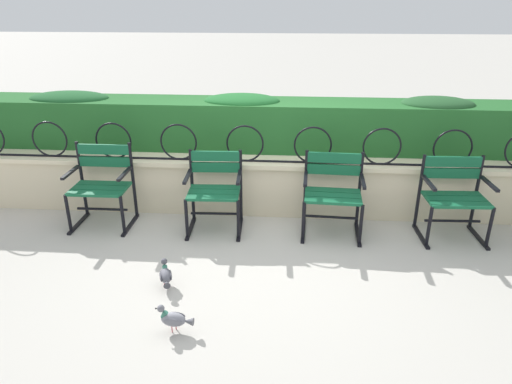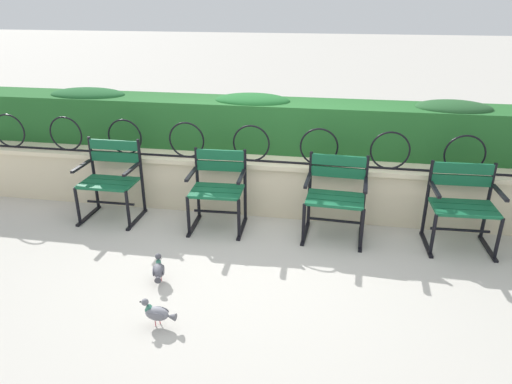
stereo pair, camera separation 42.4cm
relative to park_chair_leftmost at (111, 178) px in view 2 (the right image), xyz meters
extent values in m
plane|color=#BCB7AD|center=(1.71, -0.44, -0.47)|extent=(60.00, 60.00, 0.00)
cube|color=beige|center=(1.71, 0.45, -0.18)|extent=(7.88, 0.35, 0.58)
cube|color=beige|center=(1.71, 0.45, 0.14)|extent=(7.88, 0.41, 0.05)
cylinder|color=black|center=(1.71, 0.37, 0.17)|extent=(7.33, 0.02, 0.02)
torus|color=black|center=(-1.46, 0.37, 0.37)|extent=(0.42, 0.02, 0.42)
torus|color=black|center=(-0.71, 0.37, 0.37)|extent=(0.42, 0.02, 0.42)
torus|color=black|center=(0.04, 0.37, 0.37)|extent=(0.42, 0.02, 0.42)
torus|color=black|center=(0.79, 0.37, 0.37)|extent=(0.42, 0.02, 0.42)
torus|color=black|center=(1.53, 0.37, 0.37)|extent=(0.42, 0.02, 0.42)
torus|color=black|center=(2.28, 0.37, 0.37)|extent=(0.42, 0.02, 0.42)
torus|color=black|center=(3.03, 0.37, 0.37)|extent=(0.42, 0.02, 0.42)
torus|color=black|center=(3.78, 0.37, 0.37)|extent=(0.42, 0.02, 0.42)
cube|color=#236028|center=(1.71, 0.94, 0.45)|extent=(7.72, 0.63, 0.57)
ellipsoid|color=#1E5929|center=(-0.68, 0.94, 0.73)|extent=(0.97, 0.56, 0.15)
ellipsoid|color=#1F632A|center=(1.44, 0.94, 0.73)|extent=(0.90, 0.56, 0.16)
ellipsoid|color=#235229|center=(3.72, 0.94, 0.73)|extent=(0.83, 0.56, 0.16)
cube|color=#145B38|center=(0.00, -0.21, -0.03)|extent=(0.59, 0.13, 0.03)
cube|color=#145B38|center=(0.00, -0.08, -0.03)|extent=(0.59, 0.13, 0.03)
cube|color=#145B38|center=(0.00, 0.06, -0.03)|extent=(0.59, 0.13, 0.03)
cube|color=#145B38|center=(0.00, 0.16, 0.34)|extent=(0.59, 0.03, 0.11)
cube|color=#145B38|center=(0.00, 0.16, 0.19)|extent=(0.59, 0.03, 0.11)
cylinder|color=black|center=(0.29, 0.16, -0.03)|extent=(0.04, 0.04, 0.89)
cylinder|color=black|center=(0.30, -0.27, -0.25)|extent=(0.04, 0.04, 0.44)
cube|color=black|center=(0.29, -0.08, -0.46)|extent=(0.04, 0.52, 0.02)
cube|color=black|center=(0.29, -0.08, 0.15)|extent=(0.04, 0.40, 0.03)
cylinder|color=black|center=(-0.30, 0.16, -0.03)|extent=(0.04, 0.04, 0.89)
cylinder|color=black|center=(-0.29, -0.27, -0.25)|extent=(0.04, 0.04, 0.44)
cube|color=black|center=(-0.29, -0.08, -0.46)|extent=(0.04, 0.52, 0.02)
cube|color=black|center=(-0.29, -0.08, 0.15)|extent=(0.04, 0.40, 0.03)
cylinder|color=black|center=(0.00, -0.08, -0.27)|extent=(0.56, 0.03, 0.03)
cube|color=#145B38|center=(1.25, -0.23, -0.03)|extent=(0.54, 0.15, 0.03)
cube|color=#145B38|center=(1.25, -0.10, -0.03)|extent=(0.54, 0.15, 0.03)
cube|color=#145B38|center=(1.24, 0.04, -0.03)|extent=(0.54, 0.15, 0.03)
cube|color=#145B38|center=(1.24, 0.14, 0.29)|extent=(0.54, 0.05, 0.11)
cube|color=#145B38|center=(1.24, 0.14, 0.17)|extent=(0.54, 0.05, 0.11)
cylinder|color=black|center=(1.50, 0.16, -0.05)|extent=(0.04, 0.04, 0.84)
cylinder|color=black|center=(1.52, -0.27, -0.25)|extent=(0.04, 0.04, 0.44)
cube|color=black|center=(1.51, -0.08, -0.46)|extent=(0.06, 0.52, 0.02)
cube|color=black|center=(1.51, -0.08, 0.15)|extent=(0.05, 0.40, 0.03)
cylinder|color=black|center=(0.97, 0.13, -0.05)|extent=(0.04, 0.04, 0.84)
cylinder|color=black|center=(0.99, -0.30, -0.25)|extent=(0.04, 0.04, 0.44)
cube|color=black|center=(0.98, -0.11, -0.46)|extent=(0.06, 0.52, 0.02)
cube|color=black|center=(0.98, -0.11, 0.15)|extent=(0.05, 0.40, 0.03)
cylinder|color=black|center=(1.25, -0.10, -0.27)|extent=(0.51, 0.05, 0.03)
cube|color=#145B38|center=(2.48, -0.23, -0.03)|extent=(0.58, 0.16, 0.03)
cube|color=#145B38|center=(2.49, -0.09, -0.03)|extent=(0.58, 0.16, 0.03)
cube|color=#145B38|center=(2.50, 0.05, -0.03)|extent=(0.58, 0.16, 0.03)
cube|color=#145B38|center=(2.50, 0.15, 0.30)|extent=(0.58, 0.06, 0.11)
cube|color=#145B38|center=(2.50, 0.15, 0.17)|extent=(0.58, 0.06, 0.11)
cylinder|color=black|center=(2.79, 0.14, -0.05)|extent=(0.04, 0.04, 0.85)
cylinder|color=black|center=(2.77, -0.29, -0.25)|extent=(0.04, 0.04, 0.44)
cube|color=black|center=(2.78, -0.10, -0.46)|extent=(0.07, 0.52, 0.02)
cube|color=black|center=(2.78, -0.10, 0.15)|extent=(0.06, 0.40, 0.03)
cylinder|color=black|center=(2.21, 0.17, -0.05)|extent=(0.04, 0.04, 0.85)
cylinder|color=black|center=(2.19, -0.26, -0.25)|extent=(0.04, 0.04, 0.44)
cube|color=black|center=(2.20, -0.07, -0.46)|extent=(0.07, 0.52, 0.02)
cube|color=black|center=(2.20, -0.07, 0.15)|extent=(0.06, 0.40, 0.03)
cylinder|color=black|center=(2.49, -0.09, -0.27)|extent=(0.55, 0.06, 0.03)
cube|color=#145B38|center=(3.74, -0.22, -0.03)|extent=(0.60, 0.15, 0.03)
cube|color=#145B38|center=(3.74, -0.09, -0.03)|extent=(0.60, 0.15, 0.03)
cube|color=#145B38|center=(3.73, 0.05, -0.03)|extent=(0.60, 0.15, 0.03)
cube|color=#145B38|center=(3.73, 0.15, 0.29)|extent=(0.60, 0.05, 0.11)
cube|color=#145B38|center=(3.73, 0.15, 0.17)|extent=(0.60, 0.05, 0.11)
cylinder|color=black|center=(4.03, 0.17, -0.05)|extent=(0.04, 0.04, 0.84)
cylinder|color=black|center=(4.04, -0.26, -0.25)|extent=(0.04, 0.04, 0.44)
cube|color=black|center=(4.03, -0.07, -0.46)|extent=(0.06, 0.52, 0.02)
cube|color=black|center=(4.03, -0.07, 0.15)|extent=(0.05, 0.40, 0.03)
cylinder|color=black|center=(3.43, 0.14, -0.05)|extent=(0.04, 0.04, 0.84)
cylinder|color=black|center=(3.44, -0.29, -0.25)|extent=(0.04, 0.04, 0.44)
cube|color=black|center=(3.44, -0.10, -0.46)|extent=(0.06, 0.52, 0.02)
cube|color=black|center=(3.44, -0.10, 0.15)|extent=(0.05, 0.40, 0.03)
cylinder|color=black|center=(3.74, -0.09, -0.27)|extent=(0.57, 0.05, 0.03)
ellipsoid|color=#5B5B66|center=(0.98, -1.18, -0.37)|extent=(0.16, 0.21, 0.11)
cylinder|color=#2D6B56|center=(0.96, -1.11, -0.33)|extent=(0.06, 0.07, 0.06)
sphere|color=#494951|center=(0.96, -1.09, -0.28)|extent=(0.06, 0.06, 0.06)
cone|color=black|center=(0.95, -1.06, -0.28)|extent=(0.02, 0.03, 0.01)
cone|color=#404047|center=(1.02, -1.29, -0.37)|extent=(0.08, 0.09, 0.06)
ellipsoid|color=#4E4E56|center=(0.95, -1.20, -0.36)|extent=(0.06, 0.14, 0.07)
ellipsoid|color=#4E4E56|center=(1.03, -1.17, -0.36)|extent=(0.06, 0.14, 0.07)
cylinder|color=#C6515B|center=(0.96, -1.17, -0.45)|extent=(0.01, 0.01, 0.05)
cylinder|color=#C6515B|center=(1.00, -1.18, -0.45)|extent=(0.01, 0.01, 0.05)
ellipsoid|color=gray|center=(1.19, -1.76, -0.37)|extent=(0.20, 0.11, 0.11)
cylinder|color=#2D6B56|center=(1.13, -1.75, -0.33)|extent=(0.06, 0.05, 0.06)
sphere|color=slate|center=(1.10, -1.75, -0.28)|extent=(0.06, 0.06, 0.06)
cone|color=black|center=(1.07, -1.75, -0.28)|extent=(0.02, 0.02, 0.01)
cone|color=#595960|center=(1.31, -1.77, -0.37)|extent=(0.08, 0.07, 0.06)
ellipsoid|color=slate|center=(1.20, -1.80, -0.36)|extent=(0.14, 0.03, 0.07)
ellipsoid|color=slate|center=(1.21, -1.72, -0.36)|extent=(0.14, 0.03, 0.07)
cylinder|color=#C6515B|center=(1.18, -1.77, -0.45)|extent=(0.01, 0.01, 0.05)
cylinder|color=#C6515B|center=(1.20, -1.74, -0.45)|extent=(0.01, 0.01, 0.05)
camera|label=1|loc=(2.03, -4.54, 1.87)|focal=32.51mm
camera|label=2|loc=(2.45, -4.48, 1.87)|focal=32.51mm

